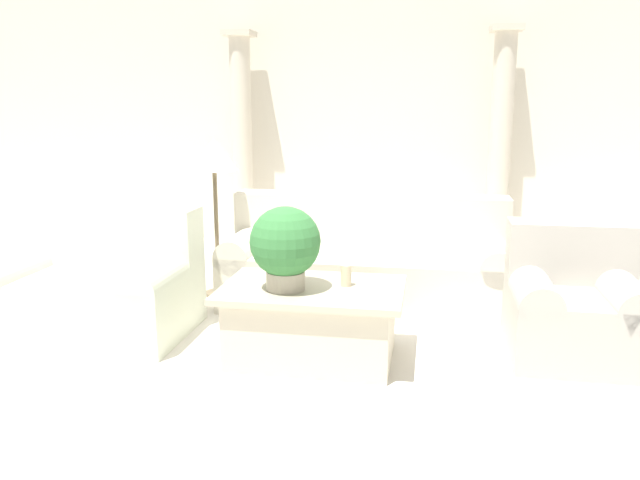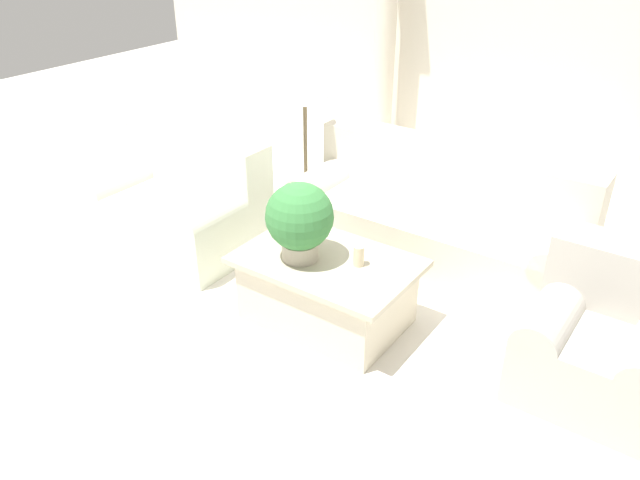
{
  "view_description": "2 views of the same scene",
  "coord_description": "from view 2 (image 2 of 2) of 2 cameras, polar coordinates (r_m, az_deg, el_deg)",
  "views": [
    {
      "loc": [
        0.8,
        -4.17,
        1.65
      ],
      "look_at": [
        0.02,
        0.15,
        0.69
      ],
      "focal_mm": 35.0,
      "sensor_mm": 36.0,
      "label": 1
    },
    {
      "loc": [
        2.09,
        -3.3,
        2.62
      ],
      "look_at": [
        -0.15,
        -0.14,
        0.48
      ],
      "focal_mm": 35.0,
      "sensor_mm": 36.0,
      "label": 2
    }
  ],
  "objects": [
    {
      "name": "column_left",
      "position": [
        7.2,
        5.96,
        17.88
      ],
      "size": [
        0.33,
        0.33,
        2.45
      ],
      "color": "beige",
      "rests_on": "ground_plane"
    },
    {
      "name": "wall_back",
      "position": [
        6.87,
        18.2,
        19.1
      ],
      "size": [
        10.0,
        0.06,
        3.2
      ],
      "color": "silver",
      "rests_on": "ground_plane"
    },
    {
      "name": "ground_plane",
      "position": [
        4.7,
        2.46,
        -4.92
      ],
      "size": [
        16.0,
        16.0,
        0.0
      ],
      "primitive_type": "plane",
      "color": "silver"
    },
    {
      "name": "sofa_long",
      "position": [
        5.09,
        10.67,
        2.0
      ],
      "size": [
        2.33,
        0.91,
        0.9
      ],
      "color": "beige",
      "rests_on": "ground_plane"
    },
    {
      "name": "armchair",
      "position": [
        4.05,
        24.49,
        -8.05
      ],
      "size": [
        0.84,
        0.86,
        0.86
      ],
      "color": "#B7B2A8",
      "rests_on": "ground_plane"
    },
    {
      "name": "loveseat",
      "position": [
        5.38,
        -12.54,
        3.4
      ],
      "size": [
        1.38,
        0.91,
        0.9
      ],
      "color": "silver",
      "rests_on": "ground_plane"
    },
    {
      "name": "floor_lamp",
      "position": [
        5.41,
        -1.4,
        13.44
      ],
      "size": [
        0.42,
        0.42,
        1.37
      ],
      "color": "brown",
      "rests_on": "ground_plane"
    },
    {
      "name": "pillar_candle",
      "position": [
        4.07,
        3.57,
        -1.45
      ],
      "size": [
        0.07,
        0.07,
        0.14
      ],
      "color": "beige",
      "rests_on": "coffee_table"
    },
    {
      "name": "potted_plant",
      "position": [
        4.04,
        -1.88,
        1.94
      ],
      "size": [
        0.45,
        0.45,
        0.54
      ],
      "color": "#B2A893",
      "rests_on": "coffee_table"
    },
    {
      "name": "coffee_table",
      "position": [
        4.29,
        0.64,
        -4.52
      ],
      "size": [
        1.18,
        0.79,
        0.49
      ],
      "color": "beige",
      "rests_on": "ground_plane"
    }
  ]
}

